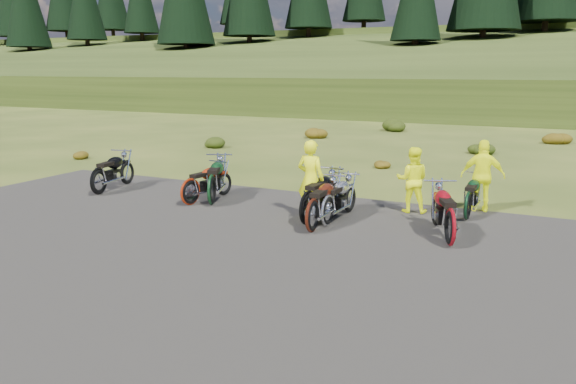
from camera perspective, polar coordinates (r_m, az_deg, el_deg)
The scene contains 23 objects.
ground at distance 12.69m, azimuth -0.96°, elevation -4.13°, with size 300.00×300.00×0.00m, color #3A4B19.
gravel_pad at distance 11.03m, azimuth -5.67°, elevation -6.76°, with size 20.00×12.00×0.04m, color black.
hill_slope at distance 61.22m, azimuth 20.79°, elevation 8.18°, with size 300.00×46.00×3.00m, color #2B3A13, non-canonical shape.
hill_plateau at distance 121.05m, azimuth 23.49°, elevation 9.64°, with size 300.00×90.00×9.17m, color #2B3A13.
conifer_5 at distance 142.53m, azimuth -26.54°, elevation 16.97°, with size 6.16×6.16×16.00m.
shrub_0 at distance 24.53m, azimuth -20.11°, elevation 3.69°, with size 0.77×0.77×0.45m, color brown.
shrub_1 at distance 26.74m, azimuth -7.55°, elevation 5.16°, with size 1.03×1.03×0.61m, color #20320C.
shrub_2 at distance 30.02m, azimuth 2.71°, elevation 6.18°, with size 1.30×1.30×0.77m, color brown.
shrub_3 at distance 34.07m, azimuth 10.78°, elevation 6.85°, with size 1.56×1.56×0.92m, color #20320C.
shrub_4 at distance 21.18m, azimuth 9.31°, elevation 3.02°, with size 0.77×0.77×0.45m, color brown.
shrub_5 at distance 25.76m, azimuth 18.94°, elevation 4.33°, with size 1.03×1.03×0.61m, color #20320C.
shrub_6 at distance 30.84m, azimuth 25.56°, elevation 5.16°, with size 1.30×1.30×0.77m, color brown.
motorcycle_0 at distance 17.28m, azimuth -18.58°, elevation -0.33°, with size 2.23×0.74×1.17m, color black, non-canonical shape.
motorcycle_1 at distance 15.35m, azimuth -9.84°, elevation -1.40°, with size 2.05×0.68×1.07m, color #98240B, non-canonical shape.
motorcycle_2 at distance 15.26m, azimuth -7.73°, elevation -1.41°, with size 2.34×0.78×1.22m, color black, non-canonical shape.
motorcycle_3 at distance 13.18m, azimuth 4.03°, elevation -3.54°, with size 2.08×0.69×1.09m, color #B9B9BE, non-canonical shape.
motorcycle_4 at distance 12.64m, azimuth 2.48°, elevation -4.20°, with size 2.17×0.72×1.14m, color #41150A, non-canonical shape.
motorcycle_5 at distance 13.23m, azimuth 1.99°, elevation -3.45°, with size 2.29×0.76×1.20m, color black, non-canonical shape.
motorcycle_6 at distance 12.15m, azimuth 16.05°, elevation -5.38°, with size 2.23×0.74×1.17m, color maroon, non-canonical shape.
motorcycle_7 at distance 14.33m, azimuth 17.69°, elevation -2.80°, with size 1.96×0.65×1.03m, color black, non-canonical shape.
person_middle at distance 13.66m, azimuth 2.31°, elevation 1.20°, with size 0.70×0.46×1.92m, color #F3FC0D.
person_right_a at distance 14.56m, azimuth 12.50°, elevation 1.11°, with size 0.81×0.63×1.67m, color #F3FC0D.
person_right_b at distance 15.12m, azimuth 19.17°, elevation 1.45°, with size 1.08×0.45×1.84m, color #F3FC0D.
Camera 1 is at (5.48, -10.87, 3.60)m, focal length 35.00 mm.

